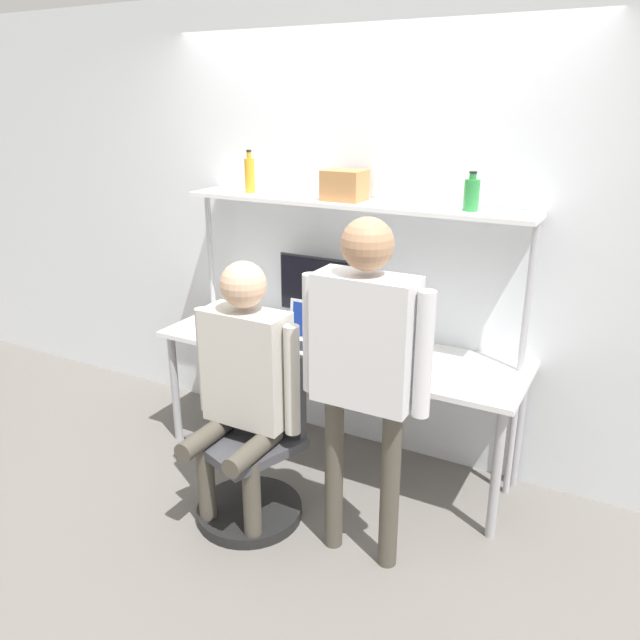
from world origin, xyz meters
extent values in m
plane|color=slate|center=(0.00, 0.00, 0.00)|extent=(12.00, 12.00, 0.00)
cube|color=silver|center=(0.00, 0.69, 1.35)|extent=(8.00, 0.06, 2.70)
cube|color=white|center=(0.00, 0.34, 0.74)|extent=(2.17, 0.64, 0.03)
cylinder|color=#A5A5AA|center=(-1.02, 0.08, 0.36)|extent=(0.05, 0.05, 0.73)
cylinder|color=#A5A5AA|center=(1.02, 0.08, 0.36)|extent=(0.05, 0.05, 0.73)
cylinder|color=#A5A5AA|center=(-1.02, 0.60, 0.36)|extent=(0.05, 0.05, 0.73)
cylinder|color=#A5A5AA|center=(1.02, 0.60, 0.36)|extent=(0.05, 0.05, 0.73)
cube|color=white|center=(0.00, 0.50, 1.56)|extent=(2.06, 0.29, 0.02)
cylinder|color=#B2B2B7|center=(-1.01, 0.50, 0.79)|extent=(0.04, 0.04, 1.57)
cylinder|color=#B2B2B7|center=(1.01, 0.50, 0.79)|extent=(0.04, 0.04, 1.57)
cylinder|color=#333338|center=(-0.26, 0.54, 0.76)|extent=(0.17, 0.17, 0.01)
cylinder|color=#333338|center=(-0.26, 0.54, 0.82)|extent=(0.06, 0.06, 0.11)
cube|color=#333338|center=(-0.26, 0.54, 1.04)|extent=(0.47, 0.01, 0.36)
cube|color=black|center=(-0.26, 0.54, 1.04)|extent=(0.45, 0.02, 0.33)
cube|color=silver|center=(-0.14, 0.24, 0.76)|extent=(0.34, 0.23, 0.01)
cube|color=black|center=(-0.14, 0.23, 0.77)|extent=(0.29, 0.13, 0.00)
cube|color=silver|center=(-0.14, 0.35, 0.88)|extent=(0.34, 0.03, 0.23)
cube|color=navy|center=(-0.14, 0.34, 0.88)|extent=(0.30, 0.02, 0.20)
cube|color=black|center=(0.15, 0.28, 0.76)|extent=(0.07, 0.15, 0.01)
cube|color=black|center=(0.15, 0.28, 0.77)|extent=(0.06, 0.13, 0.00)
cylinder|color=black|center=(-0.15, -0.37, 0.03)|extent=(0.56, 0.56, 0.06)
cylinder|color=#4C4C51|center=(-0.15, -0.37, 0.24)|extent=(0.06, 0.06, 0.36)
cube|color=#3F3F44|center=(-0.15, -0.37, 0.45)|extent=(0.59, 0.59, 0.05)
cube|color=#3F3F44|center=(-0.08, -0.17, 0.70)|extent=(0.40, 0.18, 0.45)
cylinder|color=#4C473D|center=(-0.29, -0.54, 0.24)|extent=(0.09, 0.09, 0.47)
cylinder|color=#4C473D|center=(-0.01, -0.54, 0.24)|extent=(0.09, 0.09, 0.47)
cylinder|color=#4C473D|center=(-0.29, -0.51, 0.52)|extent=(0.10, 0.38, 0.10)
cylinder|color=#4C473D|center=(-0.01, -0.51, 0.52)|extent=(0.10, 0.38, 0.10)
cube|color=beige|center=(-0.15, -0.34, 0.86)|extent=(0.43, 0.20, 0.59)
cylinder|color=beige|center=(-0.41, -0.34, 0.84)|extent=(0.08, 0.08, 0.56)
cylinder|color=beige|center=(0.11, -0.34, 0.84)|extent=(0.08, 0.08, 0.56)
sphere|color=#D8AD8C|center=(-0.15, -0.34, 1.28)|extent=(0.22, 0.22, 0.22)
cylinder|color=#4C473D|center=(0.34, -0.35, 0.41)|extent=(0.09, 0.09, 0.83)
cylinder|color=#4C473D|center=(0.64, -0.35, 0.41)|extent=(0.09, 0.09, 0.83)
cube|color=silver|center=(0.49, -0.35, 1.12)|extent=(0.45, 0.20, 0.59)
cylinder|color=silver|center=(0.22, -0.35, 1.11)|extent=(0.08, 0.08, 0.56)
cylinder|color=silver|center=(0.76, -0.35, 1.11)|extent=(0.08, 0.08, 0.56)
sphere|color=tan|center=(0.49, -0.35, 1.55)|extent=(0.22, 0.22, 0.22)
cylinder|color=#2D8C3F|center=(0.68, 0.50, 1.65)|extent=(0.08, 0.08, 0.16)
cylinder|color=#2D8C3F|center=(0.68, 0.50, 1.75)|extent=(0.04, 0.04, 0.03)
cylinder|color=black|center=(0.68, 0.50, 1.77)|extent=(0.04, 0.04, 0.01)
cylinder|color=gold|center=(-0.68, 0.50, 1.68)|extent=(0.06, 0.06, 0.20)
cylinder|color=gold|center=(-0.68, 0.50, 1.80)|extent=(0.03, 0.03, 0.04)
cylinder|color=black|center=(-0.68, 0.50, 1.82)|extent=(0.03, 0.03, 0.01)
cube|color=#B27A47|center=(-0.04, 0.50, 1.66)|extent=(0.23, 0.18, 0.17)
camera|label=1|loc=(1.52, -2.65, 2.11)|focal=35.00mm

